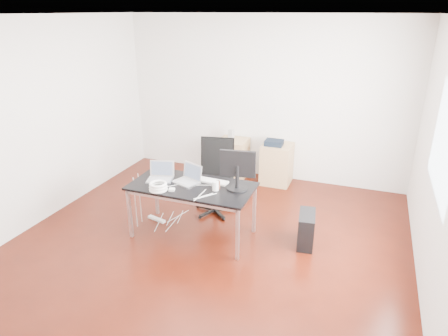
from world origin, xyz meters
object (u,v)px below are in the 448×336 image
(filing_cabinet_right, at_px, (277,164))
(pc_tower, at_px, (306,229))
(office_chair, at_px, (216,173))
(desk, at_px, (192,189))
(filing_cabinet_left, at_px, (233,158))

(filing_cabinet_right, relative_size, pc_tower, 1.56)
(office_chair, distance_m, filing_cabinet_right, 1.48)
(desk, xyz_separation_m, pc_tower, (1.47, 0.29, -0.46))
(filing_cabinet_left, height_order, pc_tower, filing_cabinet_left)
(pc_tower, bearing_deg, filing_cabinet_right, 106.93)
(filing_cabinet_left, bearing_deg, filing_cabinet_right, 0.00)
(office_chair, height_order, pc_tower, office_chair)
(desk, height_order, filing_cabinet_right, desk)
(office_chair, distance_m, pc_tower, 1.58)
(pc_tower, bearing_deg, desk, -176.59)
(filing_cabinet_left, xyz_separation_m, filing_cabinet_right, (0.81, 0.00, 0.00))
(desk, relative_size, filing_cabinet_left, 2.29)
(desk, distance_m, filing_cabinet_right, 2.23)
(office_chair, relative_size, filing_cabinet_right, 1.54)
(desk, height_order, office_chair, office_chair)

